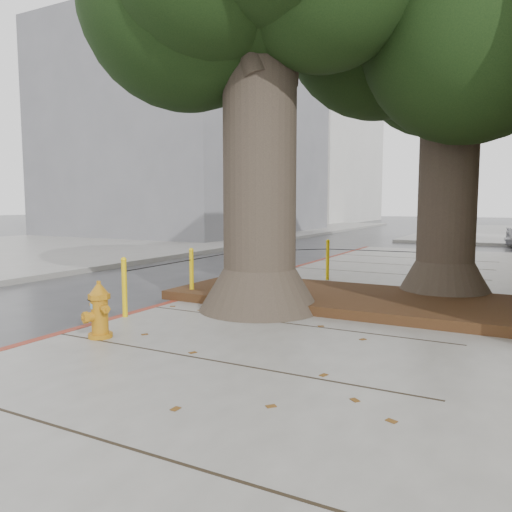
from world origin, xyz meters
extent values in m
plane|color=#28282B|center=(0.00, 0.00, 0.00)|extent=(140.00, 140.00, 0.00)
cube|color=slate|center=(-14.00, 10.00, 0.07)|extent=(14.00, 60.00, 0.15)
cube|color=maroon|center=(-2.00, 2.50, 0.07)|extent=(0.14, 26.00, 0.16)
cube|color=black|center=(0.90, 3.90, 0.23)|extent=(6.40, 2.60, 0.16)
cube|color=slate|center=(-15.00, 22.00, 6.00)|extent=(12.00, 16.00, 12.00)
cube|color=silver|center=(-17.00, 45.00, 7.50)|extent=(12.00, 18.00, 15.00)
cone|color=#4C3F33|center=(-0.30, 2.70, 0.50)|extent=(2.04, 2.04, 0.70)
cylinder|color=#4C3F33|center=(-0.30, 2.70, 2.53)|extent=(1.20, 1.20, 4.22)
cone|color=#4C3F33|center=(2.30, 5.20, 0.50)|extent=(1.77, 1.77, 0.70)
cylinder|color=#4C3F33|center=(2.30, 5.20, 2.32)|extent=(1.04, 1.04, 3.84)
sphere|color=black|center=(2.30, 5.20, 5.42)|extent=(3.80, 3.80, 3.80)
cylinder|color=yellow|center=(-1.90, 1.20, 0.60)|extent=(0.08, 0.08, 0.90)
sphere|color=yellow|center=(-1.90, 1.20, 1.05)|extent=(0.09, 0.09, 0.09)
cylinder|color=yellow|center=(-1.90, 3.00, 0.60)|extent=(0.08, 0.08, 0.90)
sphere|color=yellow|center=(-1.90, 3.00, 1.05)|extent=(0.09, 0.09, 0.09)
cylinder|color=yellow|center=(-1.90, 4.80, 0.60)|extent=(0.08, 0.08, 0.90)
sphere|color=yellow|center=(-1.90, 4.80, 1.05)|extent=(0.09, 0.09, 0.09)
cylinder|color=yellow|center=(-0.40, 6.30, 0.60)|extent=(0.08, 0.08, 0.90)
sphere|color=yellow|center=(-0.40, 6.30, 1.05)|extent=(0.09, 0.09, 0.09)
cylinder|color=yellow|center=(1.80, 6.50, 0.60)|extent=(0.08, 0.08, 0.90)
sphere|color=yellow|center=(1.80, 6.50, 1.05)|extent=(0.09, 0.09, 0.09)
cylinder|color=black|center=(-1.90, 2.10, 0.87)|extent=(0.02, 1.80, 0.02)
cylinder|color=black|center=(-1.90, 3.90, 0.87)|extent=(0.02, 1.80, 0.02)
cylinder|color=black|center=(-1.15, 5.55, 0.87)|extent=(1.51, 1.51, 0.02)
cylinder|color=black|center=(0.70, 6.40, 0.87)|extent=(2.20, 0.22, 0.02)
cylinder|color=#C17B13|center=(-1.34, 0.12, 0.18)|extent=(0.41, 0.41, 0.06)
cylinder|color=#C17B13|center=(-1.34, 0.12, 0.45)|extent=(0.28, 0.28, 0.49)
cylinder|color=#C17B13|center=(-1.34, 0.12, 0.70)|extent=(0.37, 0.37, 0.07)
cone|color=#C17B13|center=(-1.34, 0.12, 0.80)|extent=(0.35, 0.35, 0.14)
cylinder|color=#C17B13|center=(-1.34, 0.12, 0.89)|extent=(0.07, 0.07, 0.05)
cylinder|color=#C17B13|center=(-1.46, 0.17, 0.57)|extent=(0.16, 0.14, 0.09)
cylinder|color=#C17B13|center=(-1.22, 0.07, 0.57)|extent=(0.16, 0.14, 0.09)
cylinder|color=#C17B13|center=(-1.39, 0.01, 0.45)|extent=(0.17, 0.18, 0.13)
cube|color=#5999D8|center=(-1.38, 0.02, 0.58)|extent=(0.07, 0.03, 0.07)
imported|color=black|center=(-10.04, 17.60, 0.66)|extent=(2.12, 4.64, 1.32)
camera|label=1|loc=(3.53, -4.62, 1.93)|focal=35.00mm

